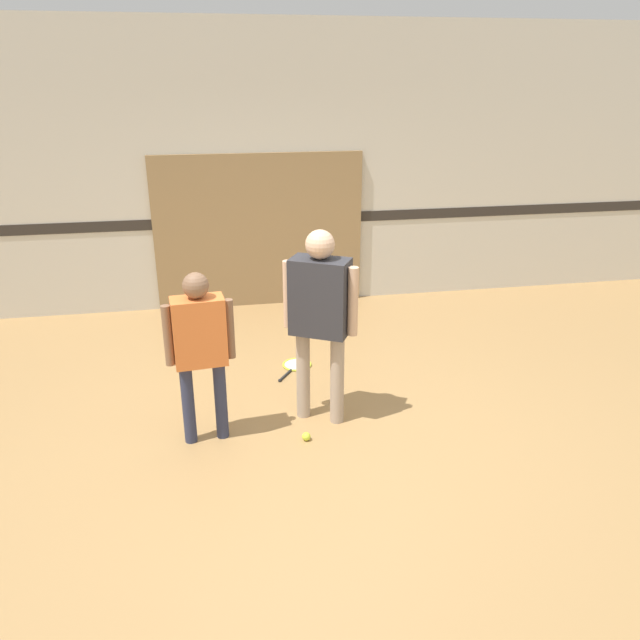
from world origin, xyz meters
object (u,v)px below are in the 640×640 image
(person_instructor, at_px, (320,307))
(tennis_ball_near_instructor, at_px, (306,436))
(person_student_left, at_px, (200,340))
(tennis_ball_by_spare_racket, at_px, (306,362))
(racket_spare_on_floor, at_px, (296,365))

(person_instructor, height_order, tennis_ball_near_instructor, person_instructor)
(person_instructor, relative_size, person_student_left, 1.17)
(person_student_left, bearing_deg, tennis_ball_near_instructor, -18.35)
(person_instructor, relative_size, tennis_ball_near_instructor, 23.78)
(person_student_left, relative_size, tennis_ball_by_spare_racket, 20.30)
(person_student_left, distance_m, tennis_ball_by_spare_racket, 1.68)
(person_instructor, xyz_separation_m, person_student_left, (-0.91, -0.15, -0.14))
(racket_spare_on_floor, relative_size, tennis_ball_near_instructor, 7.87)
(racket_spare_on_floor, height_order, tennis_ball_by_spare_racket, tennis_ball_by_spare_racket)
(person_instructor, bearing_deg, tennis_ball_near_instructor, -88.90)
(person_student_left, relative_size, tennis_ball_near_instructor, 20.30)
(tennis_ball_by_spare_racket, bearing_deg, racket_spare_on_floor, -178.20)
(person_instructor, bearing_deg, tennis_ball_by_spare_racket, 116.51)
(person_instructor, distance_m, tennis_ball_by_spare_racket, 1.36)
(racket_spare_on_floor, xyz_separation_m, tennis_ball_by_spare_racket, (0.10, 0.00, 0.02))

